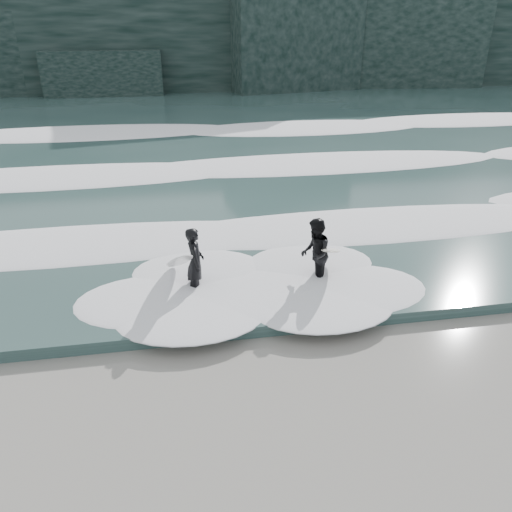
# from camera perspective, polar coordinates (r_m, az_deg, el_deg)

# --- Properties ---
(ground) EXTENTS (120.00, 120.00, 0.00)m
(ground) POSITION_cam_1_polar(r_m,az_deg,el_deg) (9.36, 10.69, -19.02)
(ground) COLOR #7B675A
(ground) RESTS_ON ground
(sea) EXTENTS (90.00, 52.00, 0.30)m
(sea) POSITION_cam_1_polar(r_m,az_deg,el_deg) (35.83, -5.43, 15.26)
(sea) COLOR #2E4644
(sea) RESTS_ON ground
(headland) EXTENTS (70.00, 9.00, 10.00)m
(headland) POSITION_cam_1_polar(r_m,az_deg,el_deg) (52.24, -7.39, 23.75)
(headland) COLOR black
(headland) RESTS_ON ground
(foam_near) EXTENTS (60.00, 3.20, 0.20)m
(foam_near) POSITION_cam_1_polar(r_m,az_deg,el_deg) (16.56, 0.40, 3.96)
(foam_near) COLOR white
(foam_near) RESTS_ON sea
(foam_mid) EXTENTS (60.00, 4.00, 0.24)m
(foam_mid) POSITION_cam_1_polar(r_m,az_deg,el_deg) (23.13, -2.69, 10.31)
(foam_mid) COLOR white
(foam_mid) RESTS_ON sea
(foam_far) EXTENTS (60.00, 4.80, 0.30)m
(foam_far) POSITION_cam_1_polar(r_m,az_deg,el_deg) (31.85, -4.83, 14.54)
(foam_far) COLOR white
(foam_far) RESTS_ON sea
(surfer_left) EXTENTS (1.10, 2.03, 1.86)m
(surfer_left) POSITION_cam_1_polar(r_m,az_deg,el_deg) (12.68, -7.35, -0.69)
(surfer_left) COLOR black
(surfer_left) RESTS_ON ground
(surfer_right) EXTENTS (1.46, 1.93, 1.91)m
(surfer_right) POSITION_cam_1_polar(r_m,az_deg,el_deg) (13.06, 6.89, 0.27)
(surfer_right) COLOR black
(surfer_right) RESTS_ON ground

